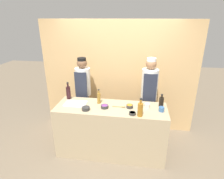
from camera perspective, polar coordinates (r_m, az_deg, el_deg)
name	(u,v)px	position (r m, az deg, el deg)	size (l,w,h in m)	color
ground_plane	(111,151)	(3.84, -0.31, -18.20)	(14.00, 14.00, 0.00)	#756651
cabinet_wall	(118,76)	(4.16, 1.87, 4.02)	(3.36, 0.18, 2.40)	tan
counter	(111,130)	(3.55, -0.33, -12.25)	(1.96, 0.66, 0.96)	tan
sauce_bowl_purple	(105,106)	(3.27, -2.26, -5.19)	(0.13, 0.13, 0.05)	#2D2D2D
sauce_bowl_orange	(130,106)	(3.28, 5.40, -5.09)	(0.12, 0.12, 0.05)	#2D2D2D
sauce_bowl_yellow	(132,113)	(3.08, 6.23, -7.21)	(0.11, 0.11, 0.04)	#2D2D2D
sauce_bowl_brown	(86,108)	(3.22, -7.99, -5.71)	(0.14, 0.14, 0.06)	#2D2D2D
cutting_board	(76,104)	(3.47, -11.04, -4.22)	(0.39, 0.25, 0.02)	white
bottle_vinegar	(99,98)	(3.41, -4.03, -2.56)	(0.06, 0.06, 0.27)	olive
bottle_amber	(140,109)	(3.01, 8.61, -5.95)	(0.09, 0.09, 0.31)	#9E661E
bottle_wine	(68,92)	(3.68, -13.14, -0.86)	(0.08, 0.08, 0.34)	black
bottle_soy	(161,101)	(3.42, 14.80, -3.55)	(0.08, 0.08, 0.23)	black
cup_cream	(147,106)	(3.31, 10.69, -4.90)	(0.09, 0.09, 0.09)	silver
cup_blue	(161,109)	(3.26, 14.85, -5.83)	(0.09, 0.09, 0.08)	#386093
wooden_spoon	(120,107)	(3.30, 2.51, -5.24)	(0.23, 0.04, 0.02)	#B2844C
chef_left	(84,93)	(3.98, -8.63, -1.17)	(0.31, 0.31, 1.69)	#28282D
chef_right	(149,96)	(3.81, 11.11, -2.07)	(0.32, 0.32, 1.73)	#28282D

